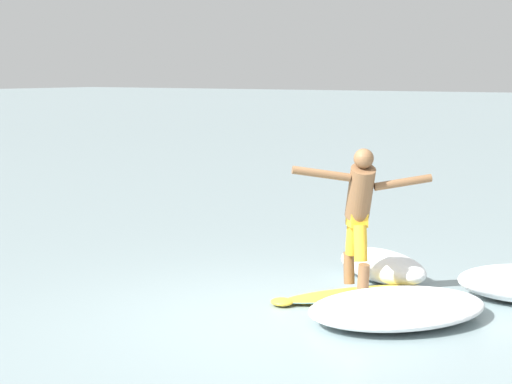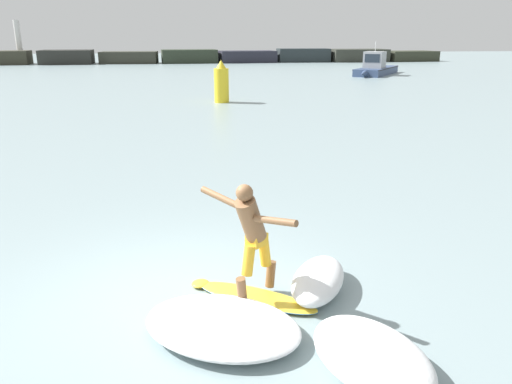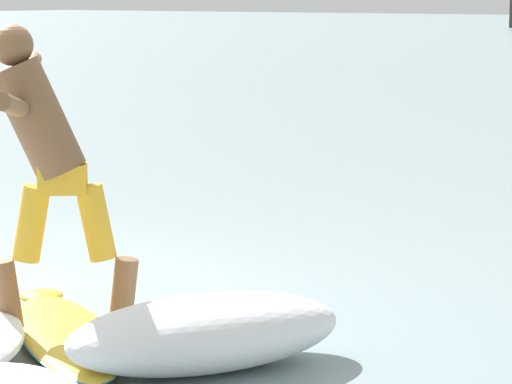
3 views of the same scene
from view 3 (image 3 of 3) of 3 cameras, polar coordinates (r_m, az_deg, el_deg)
The scene contains 3 objects.
surfboard at distance 6.86m, azimuth -8.94°, elevation -6.60°, with size 1.83×1.46×0.23m.
surfer at distance 6.63m, azimuth -9.98°, elevation 1.89°, with size 1.13×1.25×1.67m.
wave_foam_at_tail at distance 6.26m, azimuth -2.39°, elevation -6.64°, with size 1.32×1.64×0.38m.
Camera 3 is at (5.85, -4.95, 1.91)m, focal length 85.00 mm.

